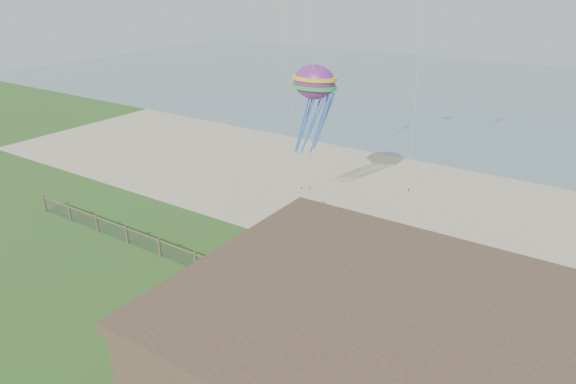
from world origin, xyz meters
The scene contains 6 objects.
ground centered at (0.00, 0.00, 0.00)m, with size 160.00×160.00×0.00m, color #3B6021.
sand_beach centered at (0.00, 22.00, 0.00)m, with size 72.00×20.00×0.02m, color #C7B590.
ocean centered at (0.00, 66.00, 0.00)m, with size 160.00×68.00×0.02m, color slate.
chainlink_fence centered at (0.00, 6.00, 0.55)m, with size 36.20×0.20×1.25m, color #4A3A2A, non-canonical shape.
picnic_table centered at (7.04, 5.00, 0.37)m, with size 1.77×1.33×0.75m, color brown, non-canonical shape.
octopus_kite centered at (-1.92, 17.39, 7.66)m, with size 3.29×2.32×6.77m, color red, non-canonical shape.
Camera 1 is at (15.97, -12.73, 16.02)m, focal length 32.00 mm.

